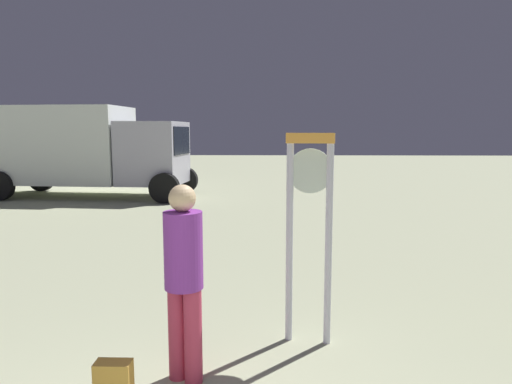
% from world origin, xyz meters
% --- Properties ---
extents(standing_clock, '(0.47, 0.17, 2.10)m').
position_xyz_m(standing_clock, '(0.99, 3.00, 1.31)').
color(standing_clock, silver).
rests_on(standing_clock, ground_plane).
extents(person_near_clock, '(0.32, 0.32, 1.69)m').
position_xyz_m(person_near_clock, '(-0.12, 2.22, 0.94)').
color(person_near_clock, '#BE3754').
rests_on(person_near_clock, ground_plane).
extents(box_truck_near, '(7.37, 3.03, 2.90)m').
position_xyz_m(box_truck_near, '(-5.81, 13.50, 1.60)').
color(box_truck_near, white).
rests_on(box_truck_near, ground_plane).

